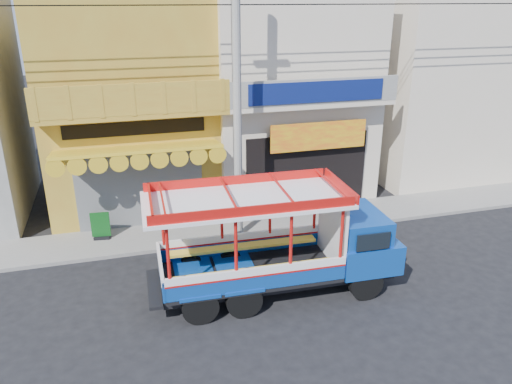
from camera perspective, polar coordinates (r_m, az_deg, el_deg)
ground at (r=14.25m, az=5.32°, el=-10.50°), size 90.00×90.00×0.00m
sidewalk at (r=17.54m, az=0.68°, el=-3.70°), size 30.00×2.00×0.12m
shophouse_left at (r=19.49m, az=-14.28°, el=10.73°), size 6.00×7.50×8.24m
shophouse_right at (r=20.55m, az=2.99°, el=11.87°), size 6.00×6.75×8.24m
party_pilaster at (r=16.83m, az=-3.41°, el=9.35°), size 0.35×0.30×8.00m
filler_building_right at (r=23.80m, az=19.46°, el=11.28°), size 6.00×6.00×7.60m
utility_pole at (r=15.18m, az=-1.63°, el=12.03°), size 28.00×0.26×9.00m
songthaew_truck at (r=13.28m, az=4.31°, el=-5.65°), size 6.65×2.41×3.07m
green_sign at (r=17.01m, az=-17.31°, el=-3.93°), size 0.60×0.33×0.92m
potted_plant_a at (r=18.64m, az=8.55°, el=-0.55°), size 1.16×1.17×0.98m
potted_plant_b at (r=18.06m, az=8.05°, el=-1.35°), size 0.62×0.65×0.93m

